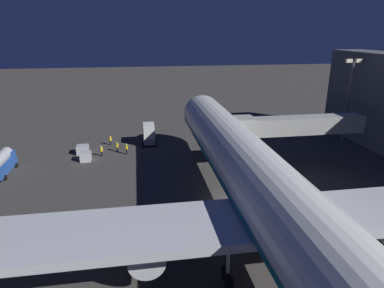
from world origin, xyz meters
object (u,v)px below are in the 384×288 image
(baggage_container_mid_row, at_px, (86,156))
(apron_floodlight_mast, at_px, (349,95))
(fuel_tanker, at_px, (2,163))
(ground_crew_marshaller_fwd, at_px, (110,140))
(ground_crew_under_port_wing, at_px, (101,150))
(ground_crew_by_belt_loader, at_px, (117,146))
(ops_van, at_px, (149,134))
(baggage_container_near_belt, at_px, (83,150))
(airliner_at_gate, at_px, (279,209))
(ground_crew_near_nose_gear, at_px, (127,149))
(traffic_cone_nose_port, at_px, (212,142))
(traffic_cone_nose_starboard, at_px, (187,143))
(jet_bridge, at_px, (288,126))

(baggage_container_mid_row, bearing_deg, apron_floodlight_mast, -177.65)
(fuel_tanker, bearing_deg, ground_crew_marshaller_fwd, -143.79)
(baggage_container_mid_row, distance_m, ground_crew_under_port_wing, 2.87)
(baggage_container_mid_row, bearing_deg, ground_crew_by_belt_loader, -142.72)
(ops_van, xyz_separation_m, baggage_container_near_belt, (11.00, 3.42, -1.18))
(fuel_tanker, height_order, ground_crew_by_belt_loader, fuel_tanker)
(airliner_at_gate, height_order, ground_crew_near_nose_gear, airliner_at_gate)
(airliner_at_gate, xyz_separation_m, ground_crew_by_belt_loader, (14.30, -32.37, -5.04))
(fuel_tanker, relative_size, ground_crew_marshaller_fwd, 3.71)
(airliner_at_gate, relative_size, ground_crew_near_nose_gear, 39.78)
(ground_crew_by_belt_loader, bearing_deg, ops_van, -148.55)
(ops_van, bearing_deg, ground_crew_marshaller_fwd, -3.38)
(ground_crew_near_nose_gear, relative_size, traffic_cone_nose_port, 3.25)
(fuel_tanker, bearing_deg, apron_floodlight_mast, -174.87)
(fuel_tanker, xyz_separation_m, traffic_cone_nose_starboard, (-27.67, -8.35, -1.37))
(ground_crew_near_nose_gear, bearing_deg, baggage_container_near_belt, -11.53)
(ground_crew_by_belt_loader, bearing_deg, traffic_cone_nose_port, -174.22)
(jet_bridge, relative_size, ground_crew_under_port_wing, 11.51)
(apron_floodlight_mast, bearing_deg, jet_bridge, 29.07)
(ground_crew_by_belt_loader, height_order, traffic_cone_nose_port, ground_crew_by_belt_loader)
(apron_floodlight_mast, height_order, traffic_cone_nose_port, apron_floodlight_mast)
(airliner_at_gate, bearing_deg, fuel_tanker, -40.70)
(apron_floodlight_mast, distance_m, ground_crew_near_nose_gear, 39.01)
(ops_van, xyz_separation_m, ground_crew_by_belt_loader, (5.43, 3.32, -0.98))
(ground_crew_by_belt_loader, distance_m, ground_crew_under_port_wing, 2.98)
(jet_bridge, relative_size, baggage_container_mid_row, 12.64)
(ops_van, bearing_deg, traffic_cone_nose_port, 171.51)
(ground_crew_near_nose_gear, distance_m, ground_crew_under_port_wing, 3.98)
(airliner_at_gate, relative_size, baggage_container_near_belt, 39.34)
(fuel_tanker, distance_m, traffic_cone_nose_starboard, 28.93)
(ground_crew_near_nose_gear, xyz_separation_m, ground_crew_by_belt_loader, (1.58, -1.56, -0.08))
(ops_van, relative_size, ground_crew_marshaller_fwd, 2.54)
(ground_crew_by_belt_loader, distance_m, ground_crew_marshaller_fwd, 3.96)
(baggage_container_mid_row, xyz_separation_m, ground_crew_under_port_wing, (-2.25, -1.77, 0.23))
(airliner_at_gate, distance_m, ground_crew_near_nose_gear, 33.70)
(ground_crew_near_nose_gear, distance_m, ground_crew_by_belt_loader, 2.22)
(baggage_container_mid_row, bearing_deg, ground_crew_under_port_wing, -141.88)
(ops_van, relative_size, traffic_cone_nose_starboard, 8.12)
(baggage_container_mid_row, relative_size, ground_crew_near_nose_gear, 0.89)
(baggage_container_near_belt, xyz_separation_m, ground_crew_near_nose_gear, (-7.15, 1.46, 0.28))
(ground_crew_under_port_wing, bearing_deg, ground_crew_by_belt_loader, -143.53)
(jet_bridge, xyz_separation_m, apron_floodlight_mast, (-14.59, -8.11, 2.74))
(baggage_container_mid_row, distance_m, ground_crew_by_belt_loader, 5.84)
(jet_bridge, bearing_deg, airliner_at_gate, 64.19)
(jet_bridge, bearing_deg, baggage_container_near_belt, -17.53)
(airliner_at_gate, xyz_separation_m, jet_bridge, (-10.91, -22.55, 0.08))
(apron_floodlight_mast, relative_size, ops_van, 3.31)
(ground_crew_by_belt_loader, bearing_deg, ground_crew_under_port_wing, 36.47)
(ops_van, height_order, baggage_container_mid_row, ops_van)
(jet_bridge, xyz_separation_m, ground_crew_marshaller_fwd, (26.56, -13.55, -5.07))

